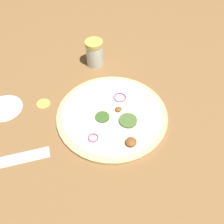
{
  "coord_description": "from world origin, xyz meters",
  "views": [
    {
      "loc": [
        -0.06,
        0.5,
        0.62
      ],
      "look_at": [
        0.0,
        0.0,
        0.02
      ],
      "focal_mm": 42.0,
      "sensor_mm": 36.0,
      "label": 1
    }
  ],
  "objects": [
    {
      "name": "loose_cap",
      "position": [
        0.22,
        -0.02,
        0.0
      ],
      "size": [
        0.04,
        0.04,
        0.01
      ],
      "color": "gold",
      "rests_on": "ground_plane"
    },
    {
      "name": "flour_patch",
      "position": [
        0.34,
        0.01,
        0.0
      ],
      "size": [
        0.11,
        0.11,
        0.0
      ],
      "color": "white",
      "rests_on": "ground_plane"
    },
    {
      "name": "pizza",
      "position": [
        -0.0,
        0.0,
        0.01
      ],
      "size": [
        0.34,
        0.34,
        0.03
      ],
      "color": "#D6B77A",
      "rests_on": "ground_plane"
    },
    {
      "name": "spice_jar",
      "position": [
        0.09,
        -0.24,
        0.05
      ],
      "size": [
        0.06,
        0.06,
        0.09
      ],
      "color": "silver",
      "rests_on": "ground_plane"
    },
    {
      "name": "ground_plane",
      "position": [
        0.0,
        0.0,
        0.0
      ],
      "size": [
        3.0,
        3.0,
        0.0
      ],
      "primitive_type": "plane",
      "color": "brown"
    }
  ]
}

